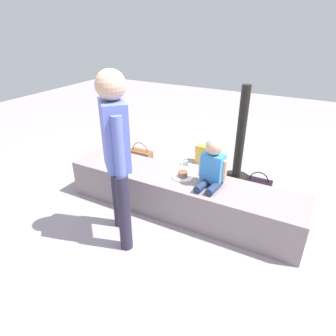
{
  "coord_description": "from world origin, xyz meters",
  "views": [
    {
      "loc": [
        1.14,
        -2.38,
        1.88
      ],
      "look_at": [
        0.01,
        -0.3,
        0.66
      ],
      "focal_mm": 31.24,
      "sensor_mm": 36.0,
      "label": 1
    }
  ],
  "objects_px": {
    "water_bottle_near_gift": "(185,166)",
    "water_bottle_far_side": "(213,168)",
    "handbag_brown_canvas": "(141,158)",
    "cake_plate": "(183,176)",
    "adult_standing": "(116,146)",
    "handbag_black_leather": "(258,189)",
    "cake_box_white": "(165,167)",
    "child_seated": "(212,166)",
    "gift_bag": "(203,154)",
    "party_cup_red": "(199,189)"
  },
  "relations": [
    {
      "from": "water_bottle_near_gift",
      "to": "cake_plate",
      "type": "bearing_deg",
      "value": -66.91
    },
    {
      "from": "water_bottle_near_gift",
      "to": "handbag_black_leather",
      "type": "height_order",
      "value": "handbag_black_leather"
    },
    {
      "from": "water_bottle_near_gift",
      "to": "party_cup_red",
      "type": "bearing_deg",
      "value": -46.28
    },
    {
      "from": "gift_bag",
      "to": "water_bottle_far_side",
      "type": "bearing_deg",
      "value": -47.52
    },
    {
      "from": "cake_plate",
      "to": "cake_box_white",
      "type": "xyz_separation_m",
      "value": [
        -0.6,
        0.7,
        -0.36
      ]
    },
    {
      "from": "gift_bag",
      "to": "water_bottle_far_side",
      "type": "relative_size",
      "value": 1.36
    },
    {
      "from": "child_seated",
      "to": "gift_bag",
      "type": "relative_size",
      "value": 1.57
    },
    {
      "from": "child_seated",
      "to": "gift_bag",
      "type": "bearing_deg",
      "value": 114.8
    },
    {
      "from": "water_bottle_near_gift",
      "to": "party_cup_red",
      "type": "distance_m",
      "value": 0.53
    },
    {
      "from": "adult_standing",
      "to": "water_bottle_near_gift",
      "type": "relative_size",
      "value": 6.61
    },
    {
      "from": "child_seated",
      "to": "gift_bag",
      "type": "xyz_separation_m",
      "value": [
        -0.56,
        1.22,
        -0.49
      ]
    },
    {
      "from": "gift_bag",
      "to": "water_bottle_near_gift",
      "type": "xyz_separation_m",
      "value": [
        -0.09,
        -0.42,
        -0.03
      ]
    },
    {
      "from": "water_bottle_near_gift",
      "to": "handbag_brown_canvas",
      "type": "xyz_separation_m",
      "value": [
        -0.64,
        -0.11,
        0.02
      ]
    },
    {
      "from": "adult_standing",
      "to": "cake_plate",
      "type": "height_order",
      "value": "adult_standing"
    },
    {
      "from": "cake_box_white",
      "to": "gift_bag",
      "type": "bearing_deg",
      "value": 56.19
    },
    {
      "from": "gift_bag",
      "to": "party_cup_red",
      "type": "bearing_deg",
      "value": -70.85
    },
    {
      "from": "water_bottle_far_side",
      "to": "cake_box_white",
      "type": "bearing_deg",
      "value": -158.96
    },
    {
      "from": "water_bottle_near_gift",
      "to": "cake_box_white",
      "type": "height_order",
      "value": "water_bottle_near_gift"
    },
    {
      "from": "child_seated",
      "to": "adult_standing",
      "type": "distance_m",
      "value": 0.95
    },
    {
      "from": "gift_bag",
      "to": "handbag_brown_canvas",
      "type": "height_order",
      "value": "handbag_brown_canvas"
    },
    {
      "from": "adult_standing",
      "to": "party_cup_red",
      "type": "bearing_deg",
      "value": 71.94
    },
    {
      "from": "child_seated",
      "to": "handbag_black_leather",
      "type": "distance_m",
      "value": 0.89
    },
    {
      "from": "party_cup_red",
      "to": "adult_standing",
      "type": "bearing_deg",
      "value": -108.06
    },
    {
      "from": "adult_standing",
      "to": "cake_box_white",
      "type": "height_order",
      "value": "adult_standing"
    },
    {
      "from": "water_bottle_far_side",
      "to": "handbag_black_leather",
      "type": "height_order",
      "value": "handbag_black_leather"
    },
    {
      "from": "gift_bag",
      "to": "cake_plate",
      "type": "bearing_deg",
      "value": -78.23
    },
    {
      "from": "cake_plate",
      "to": "handbag_black_leather",
      "type": "relative_size",
      "value": 0.67
    },
    {
      "from": "handbag_brown_canvas",
      "to": "cake_plate",
      "type": "bearing_deg",
      "value": -34.85
    },
    {
      "from": "water_bottle_near_gift",
      "to": "cake_box_white",
      "type": "relative_size",
      "value": 0.73
    },
    {
      "from": "adult_standing",
      "to": "cake_box_white",
      "type": "xyz_separation_m",
      "value": [
        -0.28,
        1.34,
        -0.87
      ]
    },
    {
      "from": "child_seated",
      "to": "water_bottle_far_side",
      "type": "bearing_deg",
      "value": 107.98
    },
    {
      "from": "water_bottle_far_side",
      "to": "cake_box_white",
      "type": "distance_m",
      "value": 0.65
    },
    {
      "from": "child_seated",
      "to": "handbag_brown_canvas",
      "type": "bearing_deg",
      "value": 151.96
    },
    {
      "from": "adult_standing",
      "to": "handbag_brown_canvas",
      "type": "xyz_separation_m",
      "value": [
        -0.66,
        1.32,
        -0.81
      ]
    },
    {
      "from": "gift_bag",
      "to": "party_cup_red",
      "type": "height_order",
      "value": "gift_bag"
    },
    {
      "from": "child_seated",
      "to": "cake_box_white",
      "type": "relative_size",
      "value": 1.5
    },
    {
      "from": "water_bottle_near_gift",
      "to": "cake_box_white",
      "type": "bearing_deg",
      "value": -159.45
    },
    {
      "from": "child_seated",
      "to": "water_bottle_near_gift",
      "type": "xyz_separation_m",
      "value": [
        -0.65,
        0.8,
        -0.52
      ]
    },
    {
      "from": "water_bottle_far_side",
      "to": "cake_box_white",
      "type": "xyz_separation_m",
      "value": [
        -0.61,
        -0.23,
        -0.04
      ]
    },
    {
      "from": "handbag_black_leather",
      "to": "party_cup_red",
      "type": "bearing_deg",
      "value": -160.08
    },
    {
      "from": "cake_plate",
      "to": "handbag_black_leather",
      "type": "height_order",
      "value": "cake_plate"
    },
    {
      "from": "adult_standing",
      "to": "party_cup_red",
      "type": "height_order",
      "value": "adult_standing"
    },
    {
      "from": "adult_standing",
      "to": "gift_bag",
      "type": "height_order",
      "value": "adult_standing"
    },
    {
      "from": "child_seated",
      "to": "party_cup_red",
      "type": "bearing_deg",
      "value": 124.26
    },
    {
      "from": "handbag_black_leather",
      "to": "child_seated",
      "type": "bearing_deg",
      "value": -118.1
    },
    {
      "from": "handbag_brown_canvas",
      "to": "handbag_black_leather",
      "type": "bearing_deg",
      "value": -1.29
    },
    {
      "from": "party_cup_red",
      "to": "handbag_brown_canvas",
      "type": "height_order",
      "value": "handbag_brown_canvas"
    },
    {
      "from": "gift_bag",
      "to": "water_bottle_near_gift",
      "type": "height_order",
      "value": "gift_bag"
    },
    {
      "from": "water_bottle_near_gift",
      "to": "water_bottle_far_side",
      "type": "bearing_deg",
      "value": 21.4
    },
    {
      "from": "party_cup_red",
      "to": "handbag_black_leather",
      "type": "distance_m",
      "value": 0.68
    }
  ]
}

